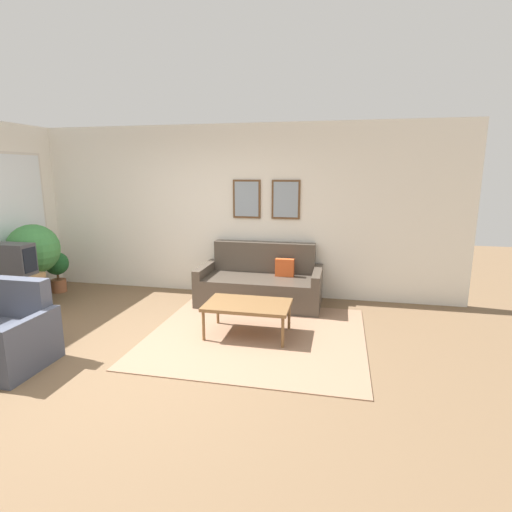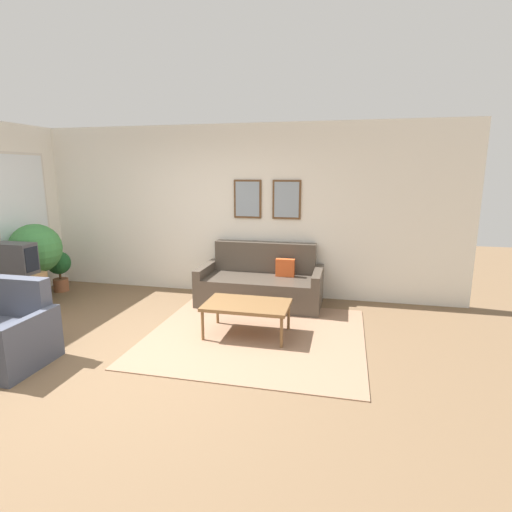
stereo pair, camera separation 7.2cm
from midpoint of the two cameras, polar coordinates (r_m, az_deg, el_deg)
The scene contains 10 objects.
ground_plane at distance 4.68m, azimuth -16.97°, elevation -13.52°, with size 16.00×16.00×0.00m, color brown.
area_rug at distance 4.98m, azimuth -0.35°, elevation -11.29°, with size 2.59×2.37×0.01m.
wall_back at distance 6.57m, azimuth -6.91°, elevation 6.47°, with size 8.00×0.09×2.70m.
couch at distance 6.08m, azimuth 0.36°, elevation -3.98°, with size 1.83×0.90×0.89m.
coffee_table at distance 4.87m, azimuth -1.61°, elevation -7.15°, with size 1.02×0.64×0.41m.
tv_stand at distance 6.60m, azimuth -31.27°, elevation -4.64°, with size 0.65×0.43×0.57m.
tv at distance 6.48m, azimuth -31.73°, elevation -0.37°, with size 0.57×0.28×0.44m.
armchair at distance 4.94m, azimuth -32.87°, elevation -9.90°, with size 0.90×0.76×0.87m.
potted_plant_tall at distance 6.95m, azimuth -29.45°, elevation 0.71°, with size 0.76×0.76×1.20m.
potted_plant_by_window at distance 7.40m, azimuth -26.80°, elevation -1.47°, with size 0.38×0.38×0.68m.
Camera 1 is at (2.11, -3.67, 1.97)m, focal length 28.00 mm.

